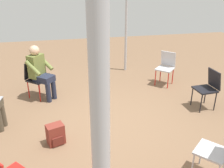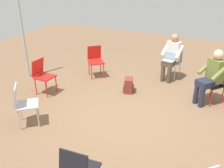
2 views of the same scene
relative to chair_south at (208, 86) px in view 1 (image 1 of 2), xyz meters
The scene contains 8 objects.
ground_plane 2.24m from the chair_south, 96.51° to the left, with size 14.00×14.00×0.00m, color brown.
chair_south is the anchor object (origin of this frame).
chair_southwest 2.14m from the chair_south, 152.30° to the left, with size 0.59×0.58×0.85m.
chair_southeast 1.42m from the chair_south, 15.07° to the left, with size 0.59×0.58×0.85m.
chair_northeast 3.82m from the chair_south, 70.51° to the left, with size 0.58×0.59×0.85m.
person_in_olive 3.67m from the chair_south, 71.42° to the left, with size 0.63×0.63×1.24m.
backpack_near_laptop_user 3.25m from the chair_south, 101.38° to the left, with size 0.30×0.33×0.36m.
tent_pole_far 2.88m from the chair_south, 23.91° to the left, with size 0.07×0.07×2.22m, color #B2B2B7.
Camera 1 is at (-4.01, 0.76, 2.67)m, focal length 40.00 mm.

